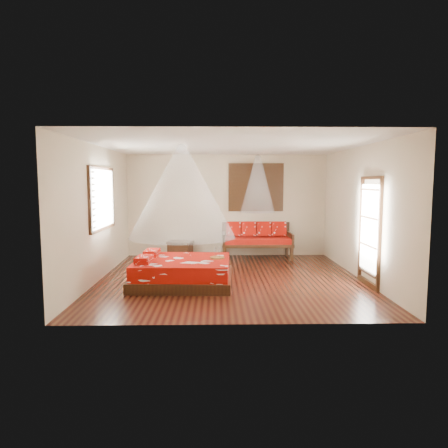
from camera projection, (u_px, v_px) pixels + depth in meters
The scene contains 10 objects.
room at pixel (230, 213), 8.34m from camera, with size 5.54×5.54×2.84m.
bed at pixel (182, 271), 8.05m from camera, with size 2.02×1.85×0.63m.
daybed at pixel (257, 238), 10.82m from camera, with size 1.87×0.83×0.96m.
storage_chest at pixel (180, 249), 10.88m from camera, with size 0.74×0.62×0.44m.
shutter_panel at pixel (256, 187), 11.01m from camera, with size 1.52×0.06×1.32m.
window_left at pixel (103, 198), 8.46m from camera, with size 0.10×1.74×1.34m.
glazed_door at pixel (370, 232), 7.83m from camera, with size 0.08×1.02×2.16m.
wine_tray at pixel (217, 255), 8.11m from camera, with size 0.29×0.29×0.23m.
mosquito_net_main at pixel (182, 192), 7.88m from camera, with size 2.12×2.12×1.80m, color white.
mosquito_net_daybed at pixel (258, 184), 10.53m from camera, with size 0.91×0.91×1.50m, color white.
Camera 1 is at (-0.30, -8.32, 2.04)m, focal length 32.00 mm.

